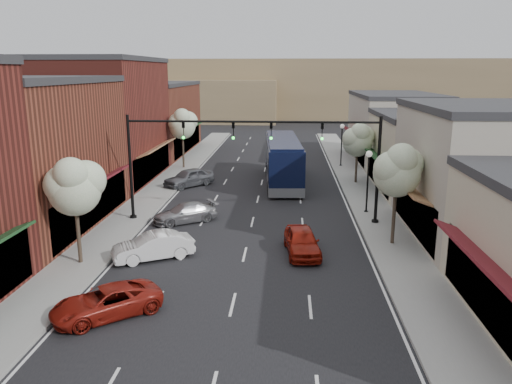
% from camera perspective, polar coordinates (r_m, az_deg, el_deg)
% --- Properties ---
extents(ground, '(160.00, 160.00, 0.00)m').
position_cam_1_polar(ground, '(25.49, -1.69, -8.73)').
color(ground, black).
rests_on(ground, ground).
extents(sidewalk_left, '(2.80, 73.00, 0.15)m').
position_cam_1_polar(sidewalk_left, '(44.35, -10.34, 0.90)').
color(sidewalk_left, gray).
rests_on(sidewalk_left, ground).
extents(sidewalk_right, '(2.80, 73.00, 0.15)m').
position_cam_1_polar(sidewalk_right, '(43.49, 11.69, 0.58)').
color(sidewalk_right, gray).
rests_on(sidewalk_right, ground).
extents(curb_left, '(0.25, 73.00, 0.17)m').
position_cam_1_polar(curb_left, '(44.03, -8.57, 0.88)').
color(curb_left, gray).
rests_on(curb_left, ground).
extents(curb_right, '(0.25, 73.00, 0.17)m').
position_cam_1_polar(curb_right, '(43.32, 9.86, 0.61)').
color(curb_right, gray).
rests_on(curb_right, ground).
extents(bldg_left_midnear, '(10.14, 14.10, 9.40)m').
position_cam_1_polar(bldg_left_midnear, '(34.13, -25.33, 3.84)').
color(bldg_left_midnear, brown).
rests_on(bldg_left_midnear, ground).
extents(bldg_left_midfar, '(10.14, 14.10, 10.90)m').
position_cam_1_polar(bldg_left_midfar, '(46.68, -17.22, 7.77)').
color(bldg_left_midfar, maroon).
rests_on(bldg_left_midfar, ground).
extents(bldg_left_far, '(10.14, 18.10, 8.40)m').
position_cam_1_polar(bldg_left_far, '(61.95, -11.91, 8.24)').
color(bldg_left_far, brown).
rests_on(bldg_left_far, ground).
extents(bldg_right_midnear, '(9.14, 12.10, 7.90)m').
position_cam_1_polar(bldg_right_midnear, '(32.15, 24.50, 2.03)').
color(bldg_right_midnear, '#A49D8D').
rests_on(bldg_right_midnear, ground).
extents(bldg_right_midfar, '(9.14, 12.10, 6.40)m').
position_cam_1_polar(bldg_right_midfar, '(43.51, 18.92, 4.28)').
color(bldg_right_midfar, '#BEB497').
rests_on(bldg_right_midfar, ground).
extents(bldg_right_far, '(9.14, 16.10, 7.40)m').
position_cam_1_polar(bldg_right_far, '(56.96, 15.36, 7.09)').
color(bldg_right_far, '#A49D8D').
rests_on(bldg_right_far, ground).
extents(hill_far, '(120.00, 30.00, 12.00)m').
position_cam_1_polar(hill_far, '(113.54, 2.56, 11.79)').
color(hill_far, '#7A6647').
rests_on(hill_far, ground).
extents(hill_near, '(50.00, 20.00, 8.00)m').
position_cam_1_polar(hill_near, '(105.21, -11.56, 10.30)').
color(hill_near, '#7A6647').
rests_on(hill_near, ground).
extents(signal_mast_right, '(8.22, 0.46, 7.00)m').
position_cam_1_polar(signal_mast_right, '(32.05, 9.68, 4.34)').
color(signal_mast_right, black).
rests_on(signal_mast_right, ground).
extents(signal_mast_left, '(8.22, 0.46, 7.00)m').
position_cam_1_polar(signal_mast_left, '(32.82, -10.29, 4.53)').
color(signal_mast_left, black).
rests_on(signal_mast_left, ground).
extents(tree_right_near, '(2.85, 2.65, 5.95)m').
position_cam_1_polar(tree_right_near, '(28.57, 15.93, 2.53)').
color(tree_right_near, '#47382B').
rests_on(tree_right_near, ground).
extents(tree_right_far, '(2.85, 2.65, 5.43)m').
position_cam_1_polar(tree_right_far, '(44.20, 11.61, 5.96)').
color(tree_right_far, '#47382B').
rests_on(tree_right_far, ground).
extents(tree_left_near, '(2.85, 2.65, 5.69)m').
position_cam_1_polar(tree_left_near, '(26.23, -20.03, 0.75)').
color(tree_left_near, '#47382B').
rests_on(tree_left_near, ground).
extents(tree_left_far, '(2.85, 2.65, 6.13)m').
position_cam_1_polar(tree_left_far, '(50.76, -8.39, 7.76)').
color(tree_left_far, '#47382B').
rests_on(tree_left_far, ground).
extents(lamp_post_near, '(0.44, 0.44, 4.44)m').
position_cam_1_polar(lamp_post_near, '(35.06, 12.70, 2.31)').
color(lamp_post_near, black).
rests_on(lamp_post_near, ground).
extents(lamp_post_far, '(0.44, 0.44, 4.44)m').
position_cam_1_polar(lamp_post_far, '(52.19, 9.78, 6.10)').
color(lamp_post_far, black).
rests_on(lamp_post_far, ground).
extents(coach_bus, '(3.60, 13.04, 3.94)m').
position_cam_1_polar(coach_bus, '(44.27, 3.09, 3.68)').
color(coach_bus, black).
rests_on(coach_bus, ground).
extents(red_hatchback, '(2.17, 4.43, 1.45)m').
position_cam_1_polar(red_hatchback, '(27.29, 5.27, -5.61)').
color(red_hatchback, maroon).
rests_on(red_hatchback, ground).
extents(parked_car_a, '(4.72, 4.29, 1.22)m').
position_cam_1_polar(parked_car_a, '(21.54, -16.74, -11.95)').
color(parked_car_a, maroon).
rests_on(parked_car_a, ground).
extents(parked_car_b, '(4.44, 3.31, 1.40)m').
position_cam_1_polar(parked_car_b, '(27.03, -11.68, -6.10)').
color(parked_car_b, white).
rests_on(parked_car_b, ground).
extents(parked_car_c, '(4.53, 3.75, 1.24)m').
position_cam_1_polar(parked_car_c, '(33.15, -8.10, -2.39)').
color(parked_car_c, '#939398').
rests_on(parked_car_c, ground).
extents(parked_car_d, '(4.40, 4.66, 1.56)m').
position_cam_1_polar(parked_car_d, '(43.31, -7.68, 1.65)').
color(parked_car_d, '#595B60').
rests_on(parked_car_d, ground).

